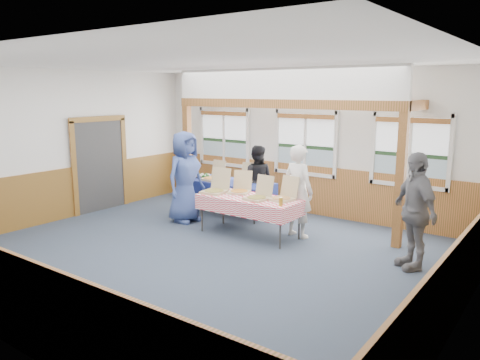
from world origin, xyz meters
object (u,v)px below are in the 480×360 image
at_px(table_left, 230,183).
at_px(woman_black, 256,180).
at_px(person_grey, 414,211).
at_px(woman_white, 298,191).
at_px(man_blue, 185,177).
at_px(table_right, 249,200).

height_order(table_left, woman_black, woman_black).
bearing_deg(person_grey, woman_white, -144.62).
xyz_separation_m(woman_black, man_blue, (-0.88, -1.38, 0.18)).
bearing_deg(woman_black, person_grey, 136.95).
xyz_separation_m(table_right, woman_white, (0.79, 0.49, 0.18)).
height_order(man_blue, person_grey, man_blue).
relative_size(woman_black, man_blue, 0.81).
bearing_deg(table_left, man_blue, -99.62).
bearing_deg(table_right, table_left, 141.91).
height_order(woman_black, man_blue, man_blue).
distance_m(woman_white, woman_black, 1.81).
distance_m(table_left, person_grey, 4.39).
bearing_deg(table_right, man_blue, -179.13).
relative_size(table_right, woman_black, 1.28).
bearing_deg(man_blue, table_right, -88.23).
relative_size(table_left, man_blue, 1.11).
relative_size(table_left, person_grey, 1.16).
bearing_deg(man_blue, woman_black, -30.46).
relative_size(table_right, woman_white, 1.13).
distance_m(table_right, man_blue, 1.68).
distance_m(table_right, woman_white, 0.94).
xyz_separation_m(table_left, man_blue, (-0.40, -1.02, 0.26)).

